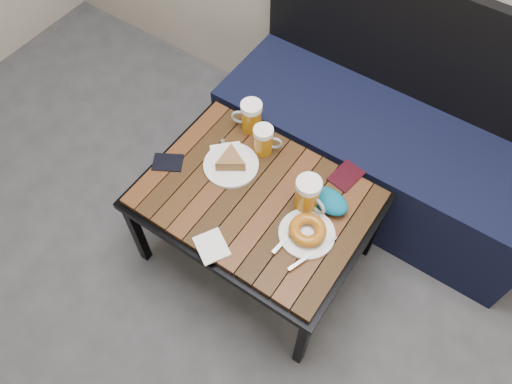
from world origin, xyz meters
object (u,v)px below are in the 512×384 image
Objects in this scene: beer_mug_centre at (264,140)px; plate_bagel at (307,232)px; passport_burgundy at (346,176)px; bench at (380,150)px; beer_mug_left at (251,116)px; passport_navy at (168,162)px; cafe_table at (256,203)px; knit_pouch at (329,201)px; plate_pie at (231,163)px; beer_mug_right at (308,195)px.

plate_bagel is (0.33, -0.22, -0.04)m from beer_mug_centre.
bench is at bearing 97.07° from passport_burgundy.
bench is 10.45× the size of beer_mug_left.
passport_navy is at bearing -176.96° from plate_bagel.
bench is at bearing 68.46° from cafe_table.
passport_navy and passport_burgundy have the same top height.
knit_pouch is (-0.00, -0.49, 0.23)m from bench.
plate_bagel is at bearing -90.57° from bench.
plate_bagel is at bearing -61.49° from beer_mug_centre.
passport_burgundy is at bearing 27.96° from plate_pie.
passport_burgundy is at bearing -14.98° from beer_mug_centre.
passport_burgundy is (0.43, 0.00, -0.06)m from beer_mug_left.
cafe_table is 0.24m from beer_mug_centre.
bench reaches higher than beer_mug_centre.
bench is 12.53× the size of passport_navy.
beer_mug_right is (0.27, -0.12, 0.01)m from beer_mug_centre.
passport_burgundy is at bearing -91.93° from bench.
cafe_table is 6.74× the size of passport_burgundy.
cafe_table is 0.35m from passport_burgundy.
beer_mug_centre reaches higher than plate_bagel.
beer_mug_right is 1.00× the size of knit_pouch.
knit_pouch is (0.01, -0.15, 0.03)m from passport_burgundy.
beer_mug_centre is 0.15m from plate_pie.
passport_navy is 0.77× the size of knit_pouch.
bench is 0.67m from cafe_table.
beer_mug_centre reaches higher than plate_pie.
bench is 6.73× the size of plate_pie.
plate_bagel is at bearing -13.21° from plate_pie.
bench is 11.24× the size of passport_burgundy.
plate_pie is 0.24m from passport_navy.
bench is 0.59m from beer_mug_centre.
bench is at bearing 89.72° from knit_pouch.
beer_mug_right is at bearing 21.81° from cafe_table.
knit_pouch is at bearing 25.45° from cafe_table.
bench is 0.92m from passport_navy.
plate_bagel is at bearing -79.96° from passport_burgundy.
cafe_table is at bearing 172.08° from plate_bagel.
passport_burgundy is at bearing 88.83° from beer_mug_right.
beer_mug_right is at bearing -51.92° from beer_mug_centre.
beer_mug_centre is 0.37m from passport_navy.
plate_bagel is (-0.01, -0.64, 0.22)m from bench.
bench is 9.66× the size of beer_mug_right.
bench is at bearing 107.83° from passport_navy.
bench is 0.54m from knit_pouch.
beer_mug_centre is 0.84× the size of beer_mug_right.
knit_pouch is (0.24, 0.11, 0.08)m from cafe_table.
beer_mug_left is 0.64× the size of plate_pie.
beer_mug_left reaches higher than cafe_table.
bench is 0.68m from plate_bagel.
plate_pie is 0.40m from plate_bagel.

